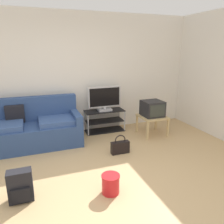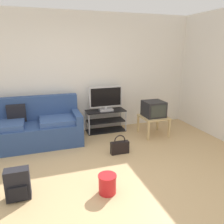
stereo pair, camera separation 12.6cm
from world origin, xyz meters
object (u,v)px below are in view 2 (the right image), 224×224
at_px(couch, 33,128).
at_px(cleaning_bucket, 107,183).
at_px(side_table, 153,119).
at_px(handbag, 120,147).
at_px(flat_tv, 106,99).
at_px(crt_tv, 154,109).
at_px(tv_stand, 106,121).
at_px(backpack, 18,184).

bearing_deg(couch, cleaning_bucket, -64.86).
distance_m(side_table, cleaning_bucket, 2.39).
bearing_deg(handbag, cleaning_bucket, -118.34).
bearing_deg(flat_tv, couch, -171.99).
xyz_separation_m(couch, crt_tv, (2.60, -0.31, 0.26)).
height_order(side_table, crt_tv, crt_tv).
relative_size(crt_tv, cleaning_bucket, 1.65).
xyz_separation_m(tv_stand, cleaning_bucket, (-0.68, -2.30, -0.11)).
xyz_separation_m(handbag, cleaning_bucket, (-0.58, -1.07, 0.02)).
height_order(crt_tv, cleaning_bucket, crt_tv).
xyz_separation_m(tv_stand, crt_tv, (0.96, -0.56, 0.35)).
distance_m(flat_tv, cleaning_bucket, 2.46).
relative_size(tv_stand, cleaning_bucket, 3.42).
height_order(flat_tv, backpack, flat_tv).
relative_size(flat_tv, side_table, 1.35).
bearing_deg(couch, flat_tv, 8.01).
xyz_separation_m(tv_stand, flat_tv, (0.00, -0.02, 0.54)).
bearing_deg(crt_tv, side_table, -90.00).
relative_size(couch, side_table, 3.34).
xyz_separation_m(couch, side_table, (2.60, -0.32, 0.03)).
xyz_separation_m(backpack, handbag, (1.72, 0.82, -0.08)).
relative_size(flat_tv, crt_tv, 1.75).
xyz_separation_m(crt_tv, backpack, (-2.78, -1.49, -0.40)).
height_order(tv_stand, flat_tv, flat_tv).
distance_m(crt_tv, handbag, 1.34).
bearing_deg(handbag, tv_stand, 85.38).
distance_m(backpack, cleaning_bucket, 1.17).
bearing_deg(flat_tv, crt_tv, -29.22).
bearing_deg(backpack, couch, 85.37).
bearing_deg(handbag, flat_tv, 85.29).
distance_m(tv_stand, handbag, 1.24).
xyz_separation_m(flat_tv, crt_tv, (0.96, -0.54, -0.18)).
height_order(flat_tv, cleaning_bucket, flat_tv).
bearing_deg(side_table, handbag, -148.12).
relative_size(flat_tv, handbag, 2.10).
bearing_deg(cleaning_bucket, tv_stand, 73.63).
relative_size(flat_tv, cleaning_bucket, 2.88).
bearing_deg(couch, crt_tv, -6.72).
distance_m(tv_stand, backpack, 2.74).
distance_m(side_table, handbag, 1.27).
distance_m(side_table, backpack, 3.15).
relative_size(couch, crt_tv, 4.34).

